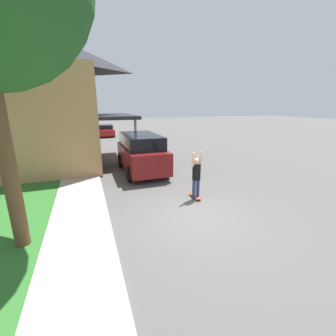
{
  "coord_description": "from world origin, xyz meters",
  "views": [
    {
      "loc": [
        -3.16,
        -6.04,
        3.57
      ],
      "look_at": [
        0.1,
        2.91,
        0.9
      ],
      "focal_mm": 24.0,
      "sensor_mm": 36.0,
      "label": 1
    }
  ],
  "objects_px": {
    "suv_parked": "(141,153)",
    "car_down_street": "(105,130)",
    "skateboarder": "(196,175)",
    "skateboard": "(195,196)"
  },
  "relations": [
    {
      "from": "suv_parked",
      "to": "skateboard",
      "type": "relative_size",
      "value": 5.96
    },
    {
      "from": "suv_parked",
      "to": "skateboarder",
      "type": "height_order",
      "value": "suv_parked"
    },
    {
      "from": "car_down_street",
      "to": "skateboarder",
      "type": "bearing_deg",
      "value": -85.51
    },
    {
      "from": "skateboarder",
      "to": "skateboard",
      "type": "relative_size",
      "value": 2.47
    },
    {
      "from": "suv_parked",
      "to": "car_down_street",
      "type": "distance_m",
      "value": 16.33
    },
    {
      "from": "suv_parked",
      "to": "skateboarder",
      "type": "distance_m",
      "value": 4.55
    },
    {
      "from": "car_down_street",
      "to": "skateboarder",
      "type": "relative_size",
      "value": 2.27
    },
    {
      "from": "suv_parked",
      "to": "skateboarder",
      "type": "relative_size",
      "value": 2.42
    },
    {
      "from": "skateboard",
      "to": "skateboarder",
      "type": "bearing_deg",
      "value": -103.9
    },
    {
      "from": "suv_parked",
      "to": "skateboarder",
      "type": "xyz_separation_m",
      "value": [
        1.1,
        -4.41,
        -0.11
      ]
    }
  ]
}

